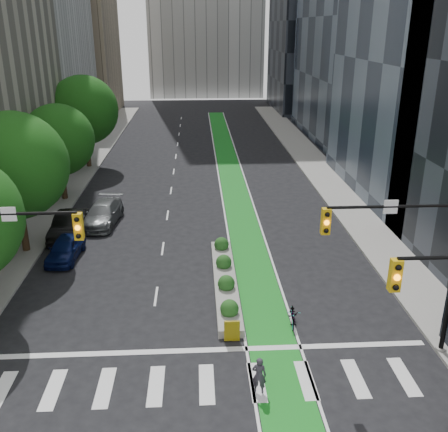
{
  "coord_description": "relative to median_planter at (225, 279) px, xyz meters",
  "views": [
    {
      "loc": [
        -0.21,
        -17.1,
        13.29
      ],
      "look_at": [
        1.29,
        9.77,
        3.0
      ],
      "focal_mm": 40.0,
      "sensor_mm": 36.0,
      "label": 1
    }
  ],
  "objects": [
    {
      "name": "tree_mid",
      "position": [
        -12.2,
        4.96,
        5.2
      ],
      "size": [
        6.4,
        6.4,
        8.78
      ],
      "color": "black",
      "rests_on": "ground"
    },
    {
      "name": "sidewalk_right",
      "position": [
        10.6,
        17.96,
        -0.3
      ],
      "size": [
        3.6,
        90.0,
        0.15
      ],
      "primitive_type": "cube",
      "color": "gray",
      "rests_on": "ground"
    },
    {
      "name": "signal_right",
      "position": [
        7.47,
        -6.57,
        4.43
      ],
      "size": [
        5.82,
        0.51,
        7.2
      ],
      "color": "black",
      "rests_on": "ground"
    },
    {
      "name": "tree_far",
      "position": [
        -12.2,
        24.96,
        5.32
      ],
      "size": [
        6.6,
        6.6,
        9.0
      ],
      "color": "black",
      "rests_on": "ground"
    },
    {
      "name": "building_tan_far",
      "position": [
        -21.2,
        58.96,
        12.63
      ],
      "size": [
        14.0,
        16.0,
        26.0
      ],
      "primitive_type": "cube",
      "color": "tan",
      "rests_on": "ground"
    },
    {
      "name": "cyclist",
      "position": [
        0.8,
        -8.61,
        0.42
      ],
      "size": [
        0.64,
        0.49,
        1.57
      ],
      "primitive_type": "imported",
      "rotation": [
        0.0,
        0.0,
        2.93
      ],
      "color": "#312D36",
      "rests_on": "ground"
    },
    {
      "name": "tree_midfar",
      "position": [
        -12.2,
        14.96,
        4.57
      ],
      "size": [
        5.6,
        5.6,
        7.76
      ],
      "color": "black",
      "rests_on": "ground"
    },
    {
      "name": "sidewalk_left",
      "position": [
        -13.0,
        17.96,
        -0.3
      ],
      "size": [
        3.6,
        90.0,
        0.15
      ],
      "primitive_type": "cube",
      "color": "gray",
      "rests_on": "ground"
    },
    {
      "name": "parked_car_left_far",
      "position": [
        -8.2,
        9.56,
        0.39
      ],
      "size": [
        2.67,
        5.42,
        1.52
      ],
      "primitive_type": "imported",
      "rotation": [
        0.0,
        0.0,
        -0.11
      ],
      "color": "#535658",
      "rests_on": "ground"
    },
    {
      "name": "parked_car_left_mid",
      "position": [
        -10.1,
        7.37,
        0.42
      ],
      "size": [
        1.84,
        4.88,
        1.59
      ],
      "primitive_type": "imported",
      "rotation": [
        0.0,
        0.0,
        -0.03
      ],
      "color": "black",
      "rests_on": "ground"
    },
    {
      "name": "building_dark_end",
      "position": [
        18.8,
        60.96,
        13.63
      ],
      "size": [
        14.0,
        18.0,
        28.0
      ],
      "primitive_type": "cube",
      "color": "black",
      "rests_on": "ground"
    },
    {
      "name": "ground",
      "position": [
        -1.2,
        -7.04,
        -0.37
      ],
      "size": [
        160.0,
        160.0,
        0.0
      ],
      "primitive_type": "plane",
      "color": "black",
      "rests_on": "ground"
    },
    {
      "name": "median_planter",
      "position": [
        0.0,
        0.0,
        0.0
      ],
      "size": [
        1.2,
        10.26,
        1.1
      ],
      "color": "gray",
      "rests_on": "ground"
    },
    {
      "name": "bike_lane_paint",
      "position": [
        1.8,
        22.96,
        -0.37
      ],
      "size": [
        2.2,
        70.0,
        0.01
      ],
      "primitive_type": "cube",
      "color": "#167C1E",
      "rests_on": "ground"
    },
    {
      "name": "bicycle",
      "position": [
        3.0,
        -3.96,
        0.08
      ],
      "size": [
        0.84,
        1.79,
        0.91
      ],
      "primitive_type": "imported",
      "rotation": [
        0.0,
        0.0,
        -0.14
      ],
      "color": "gray",
      "rests_on": "ground"
    },
    {
      "name": "parked_car_left_near",
      "position": [
        -9.47,
        3.84,
        0.32
      ],
      "size": [
        1.9,
        4.19,
        1.39
      ],
      "primitive_type": "imported",
      "rotation": [
        0.0,
        0.0,
        -0.06
      ],
      "color": "#0B1546",
      "rests_on": "ground"
    }
  ]
}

